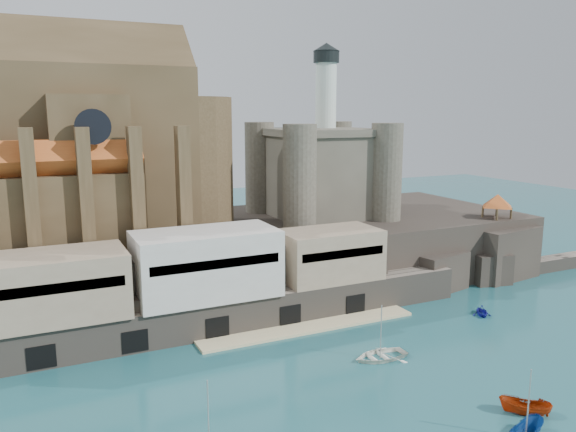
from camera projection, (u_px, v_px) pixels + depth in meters
The scene contains 10 objects.
ground at pixel (374, 393), 56.46m from camera, with size 300.00×300.00×0.00m, color #1A5158.
promontory at pixel (236, 256), 90.45m from camera, with size 100.00×36.00×10.00m.
quay at pixel (206, 285), 71.56m from camera, with size 70.00×12.00×13.05m.
church at pixel (69, 152), 79.43m from camera, with size 47.00×25.93×30.51m.
castle_keep at pixel (321, 168), 96.34m from camera, with size 21.20×21.20×29.30m.
rock_outcrop at pixel (495, 252), 96.33m from camera, with size 14.50×10.50×8.70m.
pavilion at pixel (498, 202), 94.87m from camera, with size 6.40×6.40×5.40m.
boat_5 at pixel (525, 414), 52.48m from camera, with size 1.79×1.84×4.75m, color #9D2C07.
boat_6 at pixel (380, 358), 64.25m from camera, with size 4.63×1.34×6.48m, color white.
boat_7 at pixel (482, 315), 77.90m from camera, with size 2.93×1.79×3.39m, color #171890.
Camera 1 is at (-30.14, -43.51, 27.88)m, focal length 35.00 mm.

